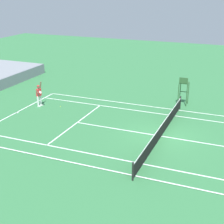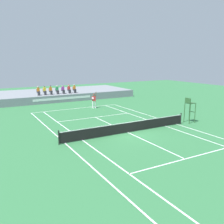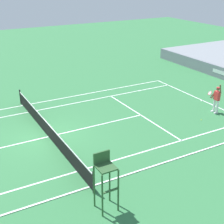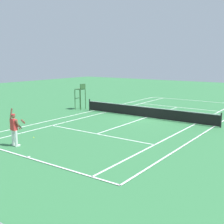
% 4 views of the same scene
% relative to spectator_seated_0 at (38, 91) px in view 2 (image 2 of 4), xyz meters
% --- Properties ---
extents(ground_plane, '(80.00, 80.00, 0.00)m').
position_rel_spectator_seated_0_xyz_m(ground_plane, '(3.05, -18.44, -1.68)').
color(ground_plane, '#337542').
extents(court, '(11.08, 23.88, 0.03)m').
position_rel_spectator_seated_0_xyz_m(court, '(3.05, -18.44, -1.67)').
color(court, '#337542').
rests_on(court, ground).
extents(net, '(11.98, 0.10, 1.07)m').
position_rel_spectator_seated_0_xyz_m(net, '(3.05, -18.44, -1.16)').
color(net, black).
rests_on(net, ground).
extents(barrier_wall, '(24.10, 0.25, 1.07)m').
position_rel_spectator_seated_0_xyz_m(barrier_wall, '(3.05, -1.29, -1.15)').
color(barrier_wall, gray).
rests_on(barrier_wall, ground).
extents(bleacher_platform, '(24.10, 9.29, 1.07)m').
position_rel_spectator_seated_0_xyz_m(bleacher_platform, '(3.05, 3.47, -1.15)').
color(bleacher_platform, gray).
rests_on(bleacher_platform, ground).
extents(spectator_seated_0, '(0.44, 0.60, 1.27)m').
position_rel_spectator_seated_0_xyz_m(spectator_seated_0, '(0.00, 0.00, 0.00)').
color(spectator_seated_0, '#474C56').
rests_on(spectator_seated_0, bleacher_platform).
extents(spectator_seated_1, '(0.44, 0.60, 1.27)m').
position_rel_spectator_seated_0_xyz_m(spectator_seated_1, '(0.89, 0.00, 0.00)').
color(spectator_seated_1, '#474C56').
rests_on(spectator_seated_1, bleacher_platform).
extents(spectator_seated_2, '(0.44, 0.60, 1.27)m').
position_rel_spectator_seated_0_xyz_m(spectator_seated_2, '(1.76, 0.00, 0.00)').
color(spectator_seated_2, '#474C56').
rests_on(spectator_seated_2, bleacher_platform).
extents(spectator_seated_3, '(0.44, 0.60, 1.27)m').
position_rel_spectator_seated_0_xyz_m(spectator_seated_3, '(2.71, 0.00, 0.00)').
color(spectator_seated_3, '#474C56').
rests_on(spectator_seated_3, bleacher_platform).
extents(spectator_seated_4, '(0.44, 0.60, 1.27)m').
position_rel_spectator_seated_0_xyz_m(spectator_seated_4, '(3.60, 0.00, 0.00)').
color(spectator_seated_4, '#474C56').
rests_on(spectator_seated_4, bleacher_platform).
extents(spectator_seated_5, '(0.44, 0.60, 1.27)m').
position_rel_spectator_seated_0_xyz_m(spectator_seated_5, '(4.53, 0.00, 0.00)').
color(spectator_seated_5, '#474C56').
rests_on(spectator_seated_5, bleacher_platform).
extents(spectator_seated_6, '(0.44, 0.60, 1.27)m').
position_rel_spectator_seated_0_xyz_m(spectator_seated_6, '(5.37, 0.00, 0.00)').
color(spectator_seated_6, '#474C56').
rests_on(spectator_seated_6, bleacher_platform).
extents(tennis_player, '(0.79, 0.62, 2.08)m').
position_rel_spectator_seated_0_xyz_m(tennis_player, '(5.10, -7.40, -0.69)').
color(tennis_player, white).
rests_on(tennis_player, ground).
extents(tennis_ball, '(0.07, 0.07, 0.07)m').
position_rel_spectator_seated_0_xyz_m(tennis_ball, '(5.61, -9.09, -1.65)').
color(tennis_ball, '#D1E533').
rests_on(tennis_ball, ground).
extents(umpire_chair, '(0.77, 0.77, 2.44)m').
position_rel_spectator_seated_0_xyz_m(umpire_chair, '(10.07, -18.44, -0.13)').
color(umpire_chair, '#2D562D').
rests_on(umpire_chair, ground).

